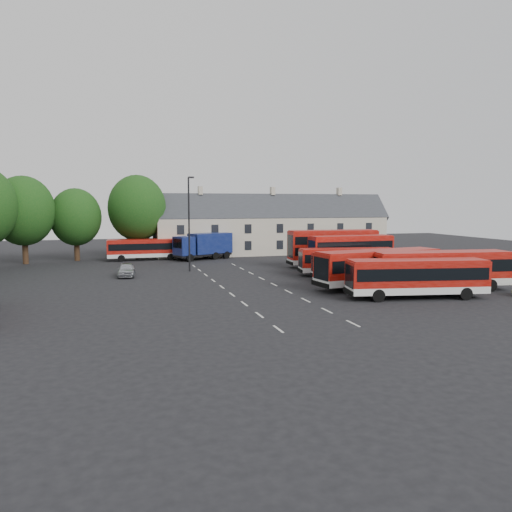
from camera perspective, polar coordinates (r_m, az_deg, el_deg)
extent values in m
plane|color=black|center=(43.72, -3.36, -3.97)|extent=(140.00, 140.00, 0.00)
cube|color=beige|center=(30.53, 2.57, -8.33)|extent=(0.15, 1.80, 0.01)
cube|color=beige|center=(34.23, 0.40, -6.75)|extent=(0.15, 1.80, 0.01)
cube|color=beige|center=(38.00, -1.34, -5.47)|extent=(0.15, 1.80, 0.01)
cube|color=beige|center=(41.81, -2.75, -4.42)|extent=(0.15, 1.80, 0.01)
cube|color=beige|center=(45.65, -3.93, -3.54)|extent=(0.15, 1.80, 0.01)
cube|color=beige|center=(49.51, -4.92, -2.80)|extent=(0.15, 1.80, 0.01)
cube|color=beige|center=(53.40, -5.76, -2.16)|extent=(0.15, 1.80, 0.01)
cube|color=beige|center=(57.30, -6.49, -1.62)|extent=(0.15, 1.80, 0.01)
cube|color=beige|center=(61.22, -7.13, -1.14)|extent=(0.15, 1.80, 0.01)
cube|color=beige|center=(32.44, 11.03, -7.58)|extent=(0.15, 1.80, 0.01)
cube|color=beige|center=(35.95, 8.10, -6.19)|extent=(0.15, 1.80, 0.01)
cube|color=beige|center=(39.55, 5.71, -5.04)|extent=(0.15, 1.80, 0.01)
cube|color=beige|center=(43.22, 3.72, -4.08)|extent=(0.15, 1.80, 0.01)
cube|color=beige|center=(46.95, 2.06, -3.26)|extent=(0.15, 1.80, 0.01)
cube|color=beige|center=(50.72, 0.64, -2.57)|extent=(0.15, 1.80, 0.01)
cube|color=beige|center=(54.52, -0.58, -1.97)|extent=(0.15, 1.80, 0.01)
cube|color=beige|center=(58.34, -1.64, -1.44)|extent=(0.15, 1.80, 0.01)
cube|color=beige|center=(62.19, -2.57, -0.98)|extent=(0.15, 1.80, 0.01)
cylinder|color=black|center=(69.01, -24.88, 0.83)|extent=(0.70, 0.70, 4.02)
ellipsoid|color=#114012|center=(68.79, -25.05, 4.71)|extent=(7.59, 7.59, 8.73)
cylinder|color=black|center=(70.37, -19.79, 0.91)|extent=(0.70, 0.70, 3.50)
ellipsoid|color=#114012|center=(70.15, -19.91, 4.21)|extent=(6.60, 6.60, 7.59)
cylinder|color=black|center=(71.29, -13.33, 1.44)|extent=(0.70, 0.70, 4.20)
ellipsoid|color=#114012|center=(71.08, -13.42, 5.36)|extent=(7.92, 7.92, 9.11)
cube|color=beige|center=(75.90, 1.89, 2.36)|extent=(35.00, 7.00, 5.50)
cube|color=#2D3035|center=(75.78, 1.89, 4.44)|extent=(35.70, 7.13, 7.13)
cube|color=beige|center=(73.10, -6.39, 7.45)|extent=(0.60, 0.90, 1.20)
cube|color=beige|center=(75.77, 1.90, 7.44)|extent=(0.60, 0.90, 1.20)
cube|color=beige|center=(79.88, 9.49, 7.28)|extent=(0.60, 0.90, 1.20)
cube|color=silver|center=(42.00, 17.87, -3.58)|extent=(11.39, 4.41, 0.56)
cube|color=#981209|center=(41.81, 17.92, -1.87)|extent=(11.39, 4.41, 1.97)
cube|color=black|center=(41.80, 17.92, -1.80)|extent=(10.96, 4.39, 0.96)
cube|color=#981209|center=(41.69, 17.97, -0.46)|extent=(11.15, 4.27, 0.12)
cylinder|color=black|center=(39.67, 13.82, -4.42)|extent=(1.04, 0.45, 1.01)
cylinder|color=black|center=(44.60, 21.44, -3.52)|extent=(1.04, 0.45, 1.01)
cube|color=silver|center=(46.52, 20.41, -2.67)|extent=(12.40, 4.29, 0.61)
cube|color=#981209|center=(46.34, 20.47, -0.98)|extent=(12.40, 4.29, 2.15)
cube|color=black|center=(46.33, 20.47, -0.91)|extent=(11.92, 4.29, 1.05)
cube|color=#981209|center=(46.22, 20.52, 0.41)|extent=(12.14, 4.15, 0.13)
cylinder|color=black|center=(43.69, 16.74, -3.49)|extent=(1.13, 0.45, 1.10)
cylinder|color=black|center=(49.61, 23.61, -2.63)|extent=(1.13, 0.45, 1.10)
cube|color=silver|center=(46.31, 13.81, -2.51)|extent=(12.33, 4.34, 0.60)
cube|color=#981209|center=(46.13, 13.85, -0.82)|extent=(12.33, 4.34, 2.14)
cube|color=black|center=(46.13, 13.85, -0.75)|extent=(11.86, 4.34, 1.04)
cube|color=#981209|center=(46.02, 13.89, 0.57)|extent=(12.08, 4.20, 0.13)
cylinder|color=black|center=(43.11, 10.74, -3.47)|extent=(1.13, 0.45, 1.10)
cylinder|color=black|center=(49.73, 16.45, -2.35)|extent=(1.13, 0.45, 1.10)
cube|color=silver|center=(50.96, 11.87, -1.88)|extent=(9.82, 2.55, 0.49)
cube|color=#981209|center=(50.83, 11.90, -0.64)|extent=(9.82, 2.55, 1.73)
cube|color=black|center=(50.82, 11.90, -0.59)|extent=(9.43, 2.59, 0.84)
cube|color=#981209|center=(50.73, 11.92, 0.37)|extent=(9.62, 2.45, 0.11)
cylinder|color=black|center=(48.80, 9.09, -2.46)|extent=(0.89, 0.28, 0.89)
cylinder|color=black|center=(53.30, 14.40, -1.86)|extent=(0.89, 0.28, 0.89)
cube|color=silver|center=(53.78, 10.37, -1.41)|extent=(10.35, 3.91, 0.51)
cube|color=#981209|center=(53.65, 10.40, -0.20)|extent=(10.35, 3.91, 1.79)
cube|color=black|center=(53.65, 10.40, -0.15)|extent=(9.96, 3.90, 0.87)
cube|color=#981209|center=(53.56, 10.41, 0.80)|extent=(10.13, 3.78, 0.11)
cylinder|color=black|center=(51.95, 7.30, -1.91)|extent=(0.95, 0.40, 0.92)
cylinder|color=black|center=(55.83, 13.23, -1.47)|extent=(0.95, 0.40, 0.92)
cube|color=silver|center=(57.49, 10.77, -0.98)|extent=(9.78, 2.46, 0.49)
cube|color=#981209|center=(57.31, 10.80, 0.74)|extent=(9.78, 2.46, 2.96)
cube|color=black|center=(57.36, 10.79, 0.16)|extent=(9.39, 2.51, 0.84)
cube|color=#981209|center=(57.19, 10.83, 2.26)|extent=(9.58, 2.37, 0.11)
cylinder|color=black|center=(55.22, 8.42, -1.47)|extent=(0.89, 0.27, 0.88)
cylinder|color=black|center=(59.91, 12.93, -0.98)|extent=(0.89, 0.27, 0.88)
cube|color=black|center=(57.26, 10.81, 1.31)|extent=(9.39, 2.51, 0.84)
cube|color=silver|center=(60.66, 8.76, -0.51)|extent=(10.86, 2.96, 0.54)
cube|color=#981209|center=(60.47, 8.79, 1.29)|extent=(10.86, 2.96, 3.28)
cube|color=black|center=(60.53, 8.78, 0.69)|extent=(10.44, 3.00, 0.93)
cube|color=#981209|center=(60.36, 8.82, 2.88)|extent=(10.64, 2.85, 0.12)
cylinder|color=black|center=(58.44, 6.04, -0.98)|extent=(0.99, 0.32, 0.98)
cylinder|color=black|center=(63.06, 11.28, -0.56)|extent=(0.99, 0.32, 0.98)
cube|color=black|center=(60.42, 8.80, 1.89)|extent=(10.44, 3.00, 0.93)
cube|color=silver|center=(68.63, -12.50, 0.12)|extent=(10.03, 2.38, 0.50)
cube|color=#981209|center=(68.52, -12.52, 1.07)|extent=(10.03, 2.38, 1.77)
cube|color=black|center=(68.52, -12.52, 1.11)|extent=(9.63, 2.43, 0.86)
cube|color=#981209|center=(68.45, -12.54, 1.85)|extent=(9.83, 2.29, 0.11)
cylinder|color=black|center=(67.47, -15.14, -0.26)|extent=(0.91, 0.26, 0.91)
cylinder|color=black|center=(69.98, -9.95, 0.08)|extent=(0.91, 0.26, 0.91)
cube|color=black|center=(68.17, -6.05, 0.15)|extent=(8.28, 5.19, 0.30)
cube|color=#0E1B55|center=(66.41, -8.24, 1.16)|extent=(2.86, 3.13, 2.43)
cube|color=black|center=(65.89, -8.96, 1.42)|extent=(0.95, 2.01, 1.21)
cube|color=#0E1B55|center=(68.68, -5.26, 1.48)|extent=(6.30, 4.62, 2.73)
cylinder|color=black|center=(65.70, -7.55, -0.22)|extent=(1.04, 0.66, 1.01)
cylinder|color=black|center=(70.85, -4.49, 0.27)|extent=(1.04, 0.66, 1.01)
imported|color=#B5B8BD|center=(53.67, -14.58, -1.52)|extent=(2.05, 4.35, 1.44)
cylinder|color=black|center=(56.03, -7.66, 3.56)|extent=(0.19, 0.19, 10.45)
cube|color=black|center=(56.14, -7.42, 8.90)|extent=(0.65, 0.33, 0.19)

